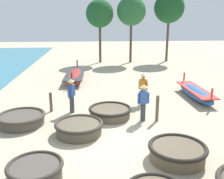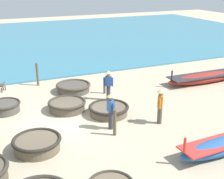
% 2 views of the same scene
% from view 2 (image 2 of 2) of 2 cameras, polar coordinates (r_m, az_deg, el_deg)
% --- Properties ---
extents(ground_plane, '(80.00, 80.00, 0.00)m').
position_cam_2_polar(ground_plane, '(14.79, -9.25, -5.81)').
color(ground_plane, tan).
extents(sea, '(28.00, 52.00, 0.10)m').
position_cam_2_polar(sea, '(34.73, -11.87, 9.04)').
color(sea, teal).
rests_on(sea, ground).
extents(coracle_front_left, '(1.61, 1.61, 0.51)m').
position_cam_2_polar(coracle_front_left, '(16.41, -19.12, -2.99)').
color(coracle_front_left, '#4C473F').
rests_on(coracle_front_left, ground).
extents(coracle_weathered, '(1.91, 1.91, 0.51)m').
position_cam_2_polar(coracle_weathered, '(15.86, -8.23, -2.85)').
color(coracle_weathered, brown).
rests_on(coracle_weathered, ground).
extents(coracle_far_left, '(1.90, 1.90, 0.52)m').
position_cam_2_polar(coracle_far_left, '(12.57, -13.55, -9.58)').
color(coracle_far_left, brown).
rests_on(coracle_far_left, ground).
extents(coracle_upturned, '(2.02, 2.02, 0.49)m').
position_cam_2_polar(coracle_upturned, '(18.39, -7.08, 0.42)').
color(coracle_upturned, '#4C473F').
rests_on(coracle_upturned, ground).
extents(coracle_nearest, '(1.98, 1.98, 0.47)m').
position_cam_2_polar(coracle_nearest, '(15.22, -0.60, -3.69)').
color(coracle_nearest, brown).
rests_on(coracle_nearest, ground).
extents(long_boat_red_hull, '(1.07, 4.09, 1.09)m').
position_cam_2_polar(long_boat_red_hull, '(12.76, 19.67, -9.60)').
color(long_boat_red_hull, '#285693').
rests_on(long_boat_red_hull, ground).
extents(long_boat_green_hull, '(1.34, 5.38, 1.05)m').
position_cam_2_polar(long_boat_green_hull, '(20.72, 16.50, 2.11)').
color(long_boat_green_hull, maroon).
rests_on(long_boat_green_hull, ground).
extents(fisherman_hauling, '(0.43, 0.39, 1.67)m').
position_cam_2_polar(fisherman_hauling, '(14.23, 8.82, -2.63)').
color(fisherman_hauling, '#4C473D').
rests_on(fisherman_hauling, ground).
extents(fisherman_standing_right, '(0.53, 0.36, 1.67)m').
position_cam_2_polar(fisherman_standing_right, '(13.56, -0.21, -3.56)').
color(fisherman_standing_right, '#383842').
rests_on(fisherman_standing_right, ground).
extents(fisherman_standing_left, '(0.36, 0.48, 1.67)m').
position_cam_2_polar(fisherman_standing_left, '(16.79, -0.66, 1.16)').
color(fisherman_standing_left, '#383842').
rests_on(fisherman_standing_left, ground).
extents(dog, '(0.57, 0.48, 0.55)m').
position_cam_2_polar(dog, '(19.34, -19.55, 0.70)').
color(dog, '#3D3328').
rests_on(dog, ground).
extents(mooring_post_inland, '(0.14, 0.14, 1.18)m').
position_cam_2_polar(mooring_post_inland, '(13.17, 0.51, -6.06)').
color(mooring_post_inland, brown).
rests_on(mooring_post_inland, ground).
extents(mooring_post_mid_beach, '(0.14, 0.14, 0.95)m').
position_cam_2_polar(mooring_post_mid_beach, '(17.91, -1.38, 0.74)').
color(mooring_post_mid_beach, brown).
rests_on(mooring_post_mid_beach, ground).
extents(mooring_post_shoreline, '(0.14, 0.14, 1.43)m').
position_cam_2_polar(mooring_post_shoreline, '(19.70, -13.49, 2.72)').
color(mooring_post_shoreline, brown).
rests_on(mooring_post_shoreline, ground).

